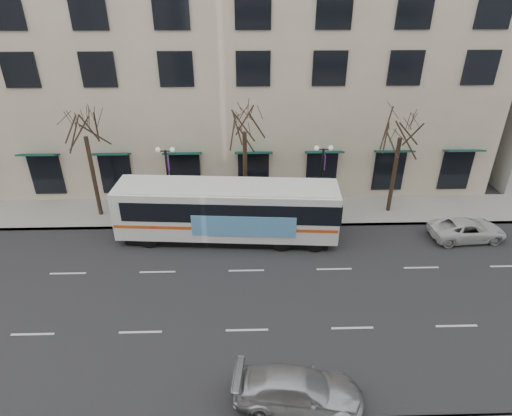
{
  "coord_description": "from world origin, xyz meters",
  "views": [
    {
      "loc": [
        0.03,
        -17.15,
        14.77
      ],
      "look_at": [
        0.55,
        2.36,
        4.0
      ],
      "focal_mm": 30.0,
      "sensor_mm": 36.0,
      "label": 1
    }
  ],
  "objects_px": {
    "tree_far_mid": "(244,117)",
    "white_pickup": "(467,229)",
    "tree_far_left": "(83,122)",
    "lamp_post_left": "(169,180)",
    "tree_far_right": "(403,123)",
    "lamp_post_right": "(321,178)",
    "silver_car": "(298,390)",
    "city_bus": "(229,210)"
  },
  "relations": [
    {
      "from": "tree_far_mid",
      "to": "city_bus",
      "type": "xyz_separation_m",
      "value": [
        -1.04,
        -3.01,
        -4.91
      ]
    },
    {
      "from": "lamp_post_left",
      "to": "lamp_post_right",
      "type": "distance_m",
      "value": 10.0
    },
    {
      "from": "tree_far_right",
      "to": "silver_car",
      "type": "xyz_separation_m",
      "value": [
        -8.05,
        -15.0,
        -5.7
      ]
    },
    {
      "from": "city_bus",
      "to": "tree_far_left",
      "type": "bearing_deg",
      "value": 165.52
    },
    {
      "from": "tree_far_mid",
      "to": "tree_far_right",
      "type": "distance_m",
      "value": 10.01
    },
    {
      "from": "lamp_post_left",
      "to": "silver_car",
      "type": "distance_m",
      "value": 16.14
    },
    {
      "from": "tree_far_mid",
      "to": "lamp_post_right",
      "type": "xyz_separation_m",
      "value": [
        5.01,
        -0.6,
        -3.96
      ]
    },
    {
      "from": "tree_far_left",
      "to": "city_bus",
      "type": "distance_m",
      "value": 10.56
    },
    {
      "from": "city_bus",
      "to": "white_pickup",
      "type": "bearing_deg",
      "value": 2.21
    },
    {
      "from": "tree_far_mid",
      "to": "city_bus",
      "type": "height_order",
      "value": "tree_far_mid"
    },
    {
      "from": "tree_far_mid",
      "to": "silver_car",
      "type": "height_order",
      "value": "tree_far_mid"
    },
    {
      "from": "lamp_post_right",
      "to": "white_pickup",
      "type": "distance_m",
      "value": 9.63
    },
    {
      "from": "lamp_post_right",
      "to": "silver_car",
      "type": "relative_size",
      "value": 1.04
    },
    {
      "from": "tree_far_right",
      "to": "lamp_post_right",
      "type": "distance_m",
      "value": 6.11
    },
    {
      "from": "tree_far_right",
      "to": "tree_far_mid",
      "type": "bearing_deg",
      "value": 180.0
    },
    {
      "from": "tree_far_mid",
      "to": "white_pickup",
      "type": "relative_size",
      "value": 1.83
    },
    {
      "from": "tree_far_mid",
      "to": "white_pickup",
      "type": "height_order",
      "value": "tree_far_mid"
    },
    {
      "from": "white_pickup",
      "to": "lamp_post_left",
      "type": "bearing_deg",
      "value": 77.32
    },
    {
      "from": "city_bus",
      "to": "tree_far_right",
      "type": "bearing_deg",
      "value": 19.35
    },
    {
      "from": "tree_far_mid",
      "to": "tree_far_right",
      "type": "xyz_separation_m",
      "value": [
        10.0,
        -0.0,
        -0.48
      ]
    },
    {
      "from": "tree_far_mid",
      "to": "city_bus",
      "type": "bearing_deg",
      "value": -109.05
    },
    {
      "from": "tree_far_right",
      "to": "lamp_post_left",
      "type": "distance_m",
      "value": 15.4
    },
    {
      "from": "tree_far_left",
      "to": "white_pickup",
      "type": "bearing_deg",
      "value": -8.33
    },
    {
      "from": "tree_far_left",
      "to": "lamp_post_right",
      "type": "distance_m",
      "value": 15.48
    },
    {
      "from": "tree_far_left",
      "to": "tree_far_mid",
      "type": "height_order",
      "value": "tree_far_mid"
    },
    {
      "from": "tree_far_mid",
      "to": "silver_car",
      "type": "distance_m",
      "value": 16.34
    },
    {
      "from": "tree_far_left",
      "to": "lamp_post_left",
      "type": "bearing_deg",
      "value": -6.83
    },
    {
      "from": "tree_far_right",
      "to": "white_pickup",
      "type": "bearing_deg",
      "value": -41.89
    },
    {
      "from": "tree_far_right",
      "to": "city_bus",
      "type": "relative_size",
      "value": 0.59
    },
    {
      "from": "tree_far_mid",
      "to": "lamp_post_left",
      "type": "relative_size",
      "value": 1.64
    },
    {
      "from": "tree_far_right",
      "to": "white_pickup",
      "type": "xyz_separation_m",
      "value": [
        3.9,
        -3.5,
        -5.77
      ]
    },
    {
      "from": "tree_far_right",
      "to": "white_pickup",
      "type": "distance_m",
      "value": 7.8
    },
    {
      "from": "tree_far_mid",
      "to": "silver_car",
      "type": "xyz_separation_m",
      "value": [
        1.95,
        -15.0,
        -6.18
      ]
    },
    {
      "from": "tree_far_left",
      "to": "tree_far_mid",
      "type": "bearing_deg",
      "value": 0.0
    },
    {
      "from": "tree_far_left",
      "to": "tree_far_right",
      "type": "distance_m",
      "value": 20.0
    },
    {
      "from": "lamp_post_right",
      "to": "city_bus",
      "type": "distance_m",
      "value": 6.58
    },
    {
      "from": "lamp_post_right",
      "to": "white_pickup",
      "type": "bearing_deg",
      "value": -18.07
    },
    {
      "from": "city_bus",
      "to": "silver_car",
      "type": "distance_m",
      "value": 12.42
    },
    {
      "from": "lamp_post_right",
      "to": "silver_car",
      "type": "height_order",
      "value": "lamp_post_right"
    },
    {
      "from": "tree_far_left",
      "to": "tree_far_right",
      "type": "bearing_deg",
      "value": 0.0
    },
    {
      "from": "tree_far_left",
      "to": "lamp_post_right",
      "type": "xyz_separation_m",
      "value": [
        15.01,
        -0.6,
        -3.75
      ]
    },
    {
      "from": "tree_far_right",
      "to": "lamp_post_left",
      "type": "xyz_separation_m",
      "value": [
        -14.99,
        -0.6,
        -3.48
      ]
    }
  ]
}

